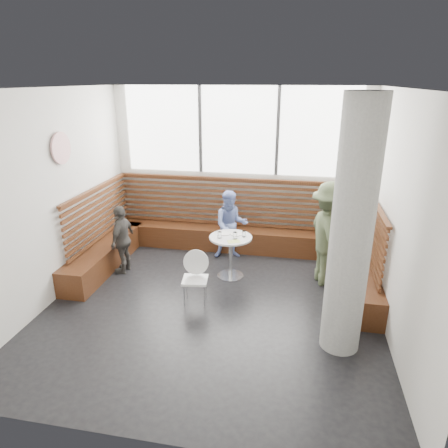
% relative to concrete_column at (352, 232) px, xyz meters
% --- Properties ---
extents(room, '(5.00, 5.00, 3.20)m').
position_rel_concrete_column_xyz_m(room, '(-1.85, 0.60, 0.00)').
color(room, silver).
rests_on(room, ground).
extents(booth, '(5.00, 2.50, 1.44)m').
position_rel_concrete_column_xyz_m(booth, '(-1.85, 2.37, -1.19)').
color(booth, '#3F200F').
rests_on(booth, ground).
extents(concrete_column, '(0.50, 0.50, 3.20)m').
position_rel_concrete_column_xyz_m(concrete_column, '(0.00, 0.00, 0.00)').
color(concrete_column, gray).
rests_on(concrete_column, ground).
extents(wall_art, '(0.03, 0.50, 0.50)m').
position_rel_concrete_column_xyz_m(wall_art, '(-4.31, 1.00, 0.70)').
color(wall_art, white).
rests_on(wall_art, room).
extents(cafe_table, '(0.74, 0.74, 0.76)m').
position_rel_concrete_column_xyz_m(cafe_table, '(-1.74, 1.64, -1.05)').
color(cafe_table, silver).
rests_on(cafe_table, ground).
extents(cafe_chair, '(0.40, 0.39, 0.83)m').
position_rel_concrete_column_xyz_m(cafe_chair, '(-2.12, 0.71, -1.12)').
color(cafe_chair, white).
rests_on(cafe_chair, ground).
extents(adult_man, '(0.96, 1.29, 1.77)m').
position_rel_concrete_column_xyz_m(adult_man, '(-0.11, 1.73, -0.71)').
color(adult_man, '#4C593B').
rests_on(adult_man, ground).
extents(child_back, '(0.75, 0.65, 1.34)m').
position_rel_concrete_column_xyz_m(child_back, '(-1.88, 2.47, -0.93)').
color(child_back, '#7C91D7').
rests_on(child_back, ground).
extents(child_left, '(0.34, 0.75, 1.25)m').
position_rel_concrete_column_xyz_m(child_left, '(-3.67, 1.50, -0.98)').
color(child_left, '#484541').
rests_on(child_left, ground).
extents(plate_near, '(0.18, 0.18, 0.01)m').
position_rel_concrete_column_xyz_m(plate_near, '(-1.85, 1.74, -0.83)').
color(plate_near, white).
rests_on(plate_near, cafe_table).
extents(plate_far, '(0.18, 0.18, 0.01)m').
position_rel_concrete_column_xyz_m(plate_far, '(-1.66, 1.75, -0.83)').
color(plate_far, white).
rests_on(plate_far, cafe_table).
extents(glass_left, '(0.07, 0.07, 0.11)m').
position_rel_concrete_column_xyz_m(glass_left, '(-1.92, 1.55, -0.78)').
color(glass_left, white).
rests_on(glass_left, cafe_table).
extents(glass_mid, '(0.07, 0.07, 0.12)m').
position_rel_concrete_column_xyz_m(glass_mid, '(-1.65, 1.56, -0.78)').
color(glass_mid, white).
rests_on(glass_mid, cafe_table).
extents(glass_right, '(0.07, 0.07, 0.10)m').
position_rel_concrete_column_xyz_m(glass_right, '(-1.52, 1.69, -0.79)').
color(glass_right, white).
rests_on(glass_right, cafe_table).
extents(menu_card, '(0.25, 0.21, 0.00)m').
position_rel_concrete_column_xyz_m(menu_card, '(-1.65, 1.43, -0.84)').
color(menu_card, '#A5C64C').
rests_on(menu_card, cafe_table).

